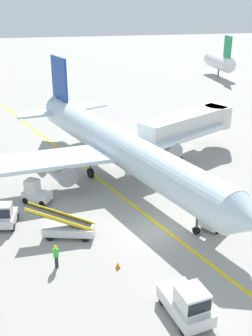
{
  "coord_description": "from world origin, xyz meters",
  "views": [
    {
      "loc": [
        -7.43,
        -26.37,
        17.05
      ],
      "look_at": [
        -0.62,
        7.01,
        2.5
      ],
      "focal_mm": 44.38,
      "sensor_mm": 36.0,
      "label": 1
    }
  ],
  "objects": [
    {
      "name": "safety_cone_wingtip_left",
      "position": [
        -3.39,
        -3.86,
        0.22
      ],
      "size": [
        0.36,
        0.36,
        0.44
      ],
      "primitive_type": "cone",
      "color": "orange",
      "rests_on": "ground"
    },
    {
      "name": "baggage_tug_by_cargo_door",
      "position": [
        -10.92,
        3.15,
        0.93
      ],
      "size": [
        1.63,
        2.56,
        2.1
      ],
      "color": "silver",
      "rests_on": "ground"
    },
    {
      "name": "pushback_tug",
      "position": [
        -0.4,
        -9.08,
        0.99
      ],
      "size": [
        2.53,
        3.89,
        2.2
      ],
      "color": "silver",
      "rests_on": "ground"
    },
    {
      "name": "belt_loader_aft_hold",
      "position": [
        -6.39,
        0.77,
        0.78
      ],
      "size": [
        5.16,
        2.49,
        2.59
      ],
      "color": "silver",
      "rests_on": "ground"
    },
    {
      "name": "distant_aircraft_far_right",
      "position": [
        30.25,
        58.19,
        3.22
      ],
      "size": [
        3.0,
        10.1,
        8.8
      ],
      "color": "silver",
      "rests_on": "ground"
    },
    {
      "name": "ground_crew_marshaller",
      "position": [
        -7.38,
        -2.92,
        0.91
      ],
      "size": [
        0.36,
        0.24,
        1.7
      ],
      "color": "#26262D",
      "rests_on": "ground"
    },
    {
      "name": "safety_cone_nose_left",
      "position": [
        6.52,
        8.03,
        0.22
      ],
      "size": [
        0.36,
        0.36,
        0.44
      ],
      "primitive_type": "cone",
      "color": "orange",
      "rests_on": "ground"
    },
    {
      "name": "baggage_tug_near_wing",
      "position": [
        -8.69,
        6.84,
        0.93
      ],
      "size": [
        2.72,
        2.39,
        2.1
      ],
      "color": "silver",
      "rests_on": "ground"
    },
    {
      "name": "belt_loader_forward_hold",
      "position": [
        5.53,
        0.08,
        0.78
      ],
      "size": [
        4.91,
        3.69,
        2.59
      ],
      "color": "silver",
      "rests_on": "ground"
    },
    {
      "name": "airliner",
      "position": [
        -0.8,
        10.52,
        3.42
      ],
      "size": [
        27.53,
        34.22,
        10.1
      ],
      "color": "silver",
      "rests_on": "ground"
    },
    {
      "name": "ground_plane",
      "position": [
        0.0,
        0.0,
        0.0
      ],
      "size": [
        300.0,
        300.0,
        0.0
      ],
      "primitive_type": "plane",
      "color": "#9E9B93"
    },
    {
      "name": "jet_bridge",
      "position": [
        8.75,
        15.43,
        3.54
      ],
      "size": [
        12.38,
        8.59,
        4.85
      ],
      "color": "silver",
      "rests_on": "ground"
    },
    {
      "name": "taxi_line_yellow",
      "position": [
        -0.62,
        5.0,
        0.0
      ],
      "size": [
        27.19,
        75.44,
        0.01
      ],
      "primitive_type": "cube",
      "rotation": [
        0.0,
        0.0,
        0.34
      ],
      "color": "yellow",
      "rests_on": "ground"
    }
  ]
}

